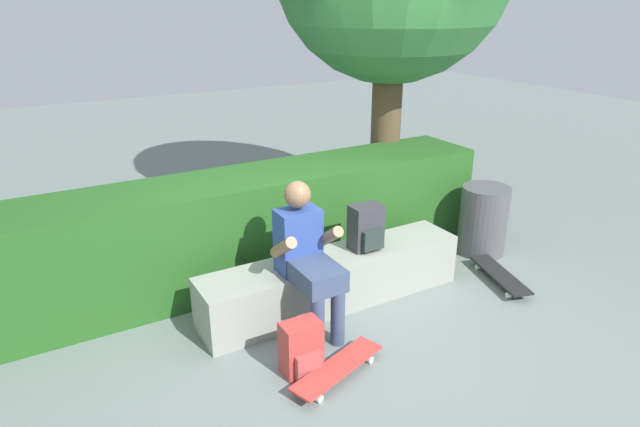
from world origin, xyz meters
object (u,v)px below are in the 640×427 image
(skateboard_near_person, at_px, (338,368))
(trash_bin, at_px, (483,220))
(bench_main, at_px, (334,279))
(backpack_on_ground, at_px, (302,349))
(skateboard_beside_bench, at_px, (500,275))
(backpack_on_bench, at_px, (366,228))
(person_skater, at_px, (307,254))

(skateboard_near_person, relative_size, trash_bin, 1.15)
(skateboard_near_person, bearing_deg, bench_main, 60.21)
(backpack_on_ground, bearing_deg, skateboard_beside_bench, 5.77)
(skateboard_near_person, distance_m, backpack_on_ground, 0.29)
(bench_main, bearing_deg, backpack_on_ground, -134.73)
(bench_main, bearing_deg, skateboard_near_person, -119.79)
(backpack_on_bench, bearing_deg, skateboard_near_person, -133.45)
(backpack_on_ground, bearing_deg, bench_main, 45.27)
(bench_main, xyz_separation_m, skateboard_beside_bench, (1.54, -0.47, -0.15))
(bench_main, distance_m, skateboard_beside_bench, 1.62)
(backpack_on_bench, relative_size, trash_bin, 0.56)
(bench_main, xyz_separation_m, person_skater, (-0.38, -0.22, 0.43))
(backpack_on_bench, bearing_deg, skateboard_beside_bench, -20.72)
(trash_bin, bearing_deg, skateboard_beside_bench, -119.78)
(person_skater, distance_m, skateboard_beside_bench, 2.03)
(person_skater, bearing_deg, bench_main, 29.63)
(backpack_on_ground, bearing_deg, skateboard_near_person, -42.90)
(skateboard_beside_bench, bearing_deg, trash_bin, 60.22)
(bench_main, relative_size, skateboard_near_person, 2.90)
(person_skater, relative_size, trash_bin, 1.68)
(person_skater, distance_m, backpack_on_ground, 0.74)
(skateboard_beside_bench, relative_size, trash_bin, 1.15)
(skateboard_near_person, height_order, skateboard_beside_bench, same)
(person_skater, xyz_separation_m, trash_bin, (2.26, 0.32, -0.29))
(bench_main, bearing_deg, skateboard_beside_bench, -17.02)
(skateboard_beside_bench, height_order, trash_bin, trash_bin)
(backpack_on_bench, height_order, backpack_on_ground, backpack_on_bench)
(backpack_on_bench, xyz_separation_m, trash_bin, (1.56, 0.12, -0.29))
(trash_bin, bearing_deg, backpack_on_ground, -162.59)
(person_skater, bearing_deg, trash_bin, 8.13)
(bench_main, distance_m, person_skater, 0.61)
(skateboard_near_person, height_order, backpack_on_ground, backpack_on_ground)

